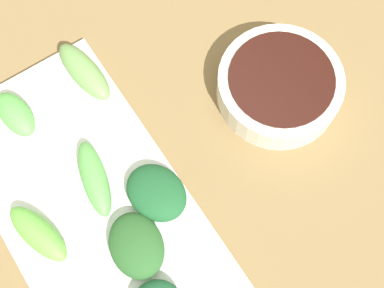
{
  "coord_description": "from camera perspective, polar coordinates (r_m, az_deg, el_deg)",
  "views": [
    {
      "loc": [
        0.09,
        0.16,
        0.58
      ],
      "look_at": [
        -0.02,
        -0.0,
        0.05
      ],
      "focal_mm": 50.49,
      "sensor_mm": 36.0,
      "label": 1
    }
  ],
  "objects": [
    {
      "name": "broccoli_stalk_5",
      "position": [
        0.61,
        -18.13,
        3.0
      ],
      "size": [
        0.04,
        0.06,
        0.03
      ],
      "primitive_type": "ellipsoid",
      "rotation": [
        0.0,
        0.0,
        0.09
      ],
      "color": "#5DB54F",
      "rests_on": "serving_plate"
    },
    {
      "name": "serving_plate",
      "position": [
        0.57,
        -9.81,
        -7.65
      ],
      "size": [
        0.18,
        0.38,
        0.01
      ],
      "primitive_type": "cube",
      "color": "white",
      "rests_on": "tabletop"
    },
    {
      "name": "broccoli_stalk_4",
      "position": [
        0.57,
        -15.92,
        -9.09
      ],
      "size": [
        0.05,
        0.08,
        0.02
      ],
      "primitive_type": "ellipsoid",
      "rotation": [
        0.0,
        0.0,
        0.27
      ],
      "color": "#68B744",
      "rests_on": "serving_plate"
    },
    {
      "name": "broccoli_leafy_7",
      "position": [
        0.56,
        -3.78,
        -5.15
      ],
      "size": [
        0.07,
        0.08,
        0.02
      ],
      "primitive_type": "ellipsoid",
      "rotation": [
        0.0,
        0.0,
        0.23
      ],
      "color": "#1D542B",
      "rests_on": "serving_plate"
    },
    {
      "name": "broccoli_stalk_6",
      "position": [
        0.57,
        -10.27,
        -3.6
      ],
      "size": [
        0.05,
        0.09,
        0.02
      ],
      "primitive_type": "ellipsoid",
      "rotation": [
        0.0,
        0.0,
        -0.24
      ],
      "color": "#5DAA4F",
      "rests_on": "serving_plate"
    },
    {
      "name": "tabletop",
      "position": [
        0.6,
        -1.59,
        -2.84
      ],
      "size": [
        2.1,
        2.1,
        0.02
      ],
      "primitive_type": "cube",
      "color": "olive",
      "rests_on": "ground"
    },
    {
      "name": "broccoli_stalk_1",
      "position": [
        0.61,
        -11.3,
        7.5
      ],
      "size": [
        0.04,
        0.09,
        0.03
      ],
      "primitive_type": "ellipsoid",
      "rotation": [
        0.0,
        0.0,
        0.11
      ],
      "color": "#709E54",
      "rests_on": "serving_plate"
    },
    {
      "name": "broccoli_leafy_2",
      "position": [
        0.54,
        -5.88,
        -10.61
      ],
      "size": [
        0.06,
        0.08,
        0.02
      ],
      "primitive_type": "ellipsoid",
      "rotation": [
        0.0,
        0.0,
        -0.18
      ],
      "color": "#285827",
      "rests_on": "serving_plate"
    },
    {
      "name": "sauce_bowl",
      "position": [
        0.61,
        9.22,
        6.14
      ],
      "size": [
        0.14,
        0.14,
        0.04
      ],
      "color": "silver",
      "rests_on": "tabletop"
    }
  ]
}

